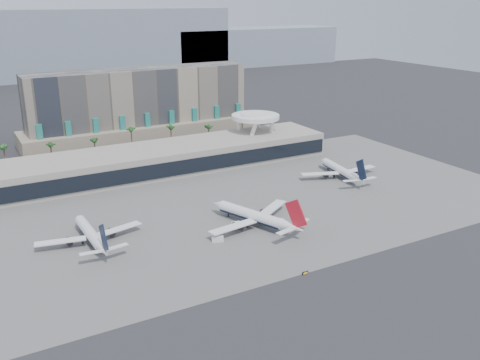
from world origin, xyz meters
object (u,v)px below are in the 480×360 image
airliner_centre (255,216)px  taxiway_sign (305,273)px  service_vehicle_a (218,239)px  service_vehicle_b (236,224)px  airliner_right (341,170)px  airliner_left (91,234)px

airliner_centre → taxiway_sign: size_ratio=19.69×
service_vehicle_a → service_vehicle_b: (11.98, 8.32, -0.14)m
airliner_centre → airliner_right: airliner_centre is taller
airliner_right → service_vehicle_b: (-71.05, -26.05, -2.68)m
airliner_right → service_vehicle_a: bearing=-148.7°
airliner_centre → service_vehicle_a: (-18.49, -5.61, -2.84)m
service_vehicle_a → service_vehicle_b: 14.59m
airliner_left → taxiway_sign: bearing=-47.7°
airliner_centre → service_vehicle_b: size_ratio=12.62×
airliner_centre → airliner_left: bearing=144.7°
airliner_left → service_vehicle_a: bearing=-28.9°
service_vehicle_a → service_vehicle_b: bearing=56.8°
airliner_right → taxiway_sign: 98.06m
airliner_centre → airliner_right: bearing=3.1°
airliner_right → service_vehicle_b: size_ratio=12.16×
airliner_centre → service_vehicle_b: bearing=136.6°
airliner_centre → taxiway_sign: airliner_centre is taller
airliner_centre → service_vehicle_a: 19.53m
service_vehicle_a → taxiway_sign: 36.69m
airliner_centre → service_vehicle_a: airliner_centre is taller
service_vehicle_a → airliner_right: bearing=44.5°
service_vehicle_a → taxiway_sign: bearing=-47.1°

